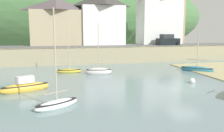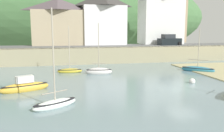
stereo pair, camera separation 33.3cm
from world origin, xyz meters
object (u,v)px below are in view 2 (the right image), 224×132
(waterfront_building_right, at_px, (161,15))
(fishing_boat_green, at_px, (70,70))
(sailboat_nearest_shore, at_px, (198,69))
(church_with_spire, at_px, (179,3))
(waterfront_building_left, at_px, (58,22))
(sailboat_far_left, at_px, (99,71))
(dinghy_open_wooden, at_px, (55,103))
(waterfront_building_centre, at_px, (103,18))
(mooring_buoy, at_px, (192,81))
(motorboat_with_cabin, at_px, (25,87))
(parked_car_near_slipway, at_px, (169,41))

(waterfront_building_right, height_order, fishing_boat_green, waterfront_building_right)
(sailboat_nearest_shore, bearing_deg, church_with_spire, 112.72)
(waterfront_building_left, height_order, church_with_spire, church_with_spire)
(sailboat_far_left, height_order, dinghy_open_wooden, dinghy_open_wooden)
(waterfront_building_centre, xyz_separation_m, sailboat_far_left, (-3.60, -17.10, -6.94))
(sailboat_far_left, distance_m, sailboat_nearest_shore, 12.31)
(church_with_spire, xyz_separation_m, sailboat_far_left, (-20.89, -21.10, -10.60))
(mooring_buoy, bearing_deg, motorboat_with_cabin, 178.92)
(waterfront_building_left, distance_m, sailboat_nearest_shore, 25.50)
(sailboat_nearest_shore, relative_size, motorboat_with_cabin, 1.34)
(waterfront_building_centre, distance_m, motorboat_with_cabin, 26.81)
(waterfront_building_left, bearing_deg, mooring_buoy, -61.85)
(waterfront_building_left, distance_m, church_with_spire, 26.21)
(church_with_spire, relative_size, parked_car_near_slipway, 3.88)
(waterfront_building_centre, bearing_deg, dinghy_open_wooden, -106.36)
(sailboat_nearest_shore, relative_size, parked_car_near_slipway, 1.29)
(motorboat_with_cabin, distance_m, mooring_buoy, 15.39)
(waterfront_building_left, distance_m, mooring_buoy, 27.73)
(sailboat_far_left, distance_m, parked_car_near_slipway, 19.68)
(dinghy_open_wooden, bearing_deg, fishing_boat_green, 52.60)
(waterfront_building_right, bearing_deg, waterfront_building_centre, -180.00)
(waterfront_building_centre, distance_m, dinghy_open_wooden, 30.33)
(church_with_spire, distance_m, sailboat_far_left, 31.53)
(sailboat_far_left, bearing_deg, waterfront_building_centre, 88.28)
(sailboat_far_left, relative_size, fishing_boat_green, 1.07)
(waterfront_building_right, distance_m, motorboat_with_cabin, 33.31)
(waterfront_building_right, relative_size, motorboat_with_cabin, 2.73)
(dinghy_open_wooden, relative_size, motorboat_with_cabin, 1.62)
(waterfront_building_right, relative_size, sailboat_far_left, 1.83)
(waterfront_building_centre, bearing_deg, parked_car_near_slipway, -21.81)
(church_with_spire, relative_size, sailboat_far_left, 2.71)
(parked_car_near_slipway, bearing_deg, waterfront_building_right, 81.66)
(dinghy_open_wooden, height_order, motorboat_with_cabin, dinghy_open_wooden)
(motorboat_with_cabin, bearing_deg, sailboat_nearest_shore, -5.46)
(waterfront_building_right, xyz_separation_m, fishing_boat_green, (-18.32, -15.39, -7.81))
(church_with_spire, xyz_separation_m, sailboat_nearest_shore, (-8.62, -22.01, -10.65))
(waterfront_building_right, bearing_deg, church_with_spire, 34.27)
(waterfront_building_centre, height_order, sailboat_far_left, waterfront_building_centre)
(waterfront_building_centre, distance_m, church_with_spire, 18.13)
(church_with_spire, relative_size, sailboat_nearest_shore, 3.02)
(waterfront_building_left, relative_size, waterfront_building_right, 0.82)
(waterfront_building_left, xyz_separation_m, motorboat_with_cabin, (-2.66, -23.50, -6.22))
(parked_car_near_slipway, height_order, mooring_buoy, parked_car_near_slipway)
(waterfront_building_centre, distance_m, parked_car_near_slipway, 12.78)
(waterfront_building_right, relative_size, church_with_spire, 0.67)
(dinghy_open_wooden, height_order, parked_car_near_slipway, dinghy_open_wooden)
(church_with_spire, bearing_deg, mooring_buoy, -114.76)
(waterfront_building_left, height_order, sailboat_nearest_shore, waterfront_building_left)
(fishing_boat_green, height_order, mooring_buoy, fishing_boat_green)
(fishing_boat_green, bearing_deg, dinghy_open_wooden, -93.06)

